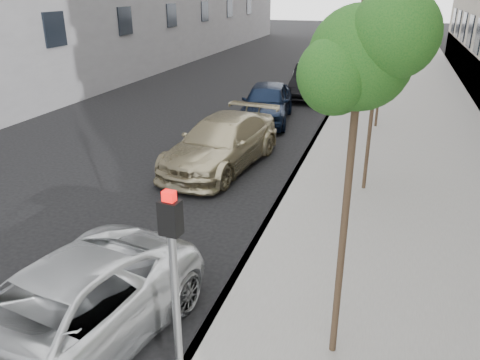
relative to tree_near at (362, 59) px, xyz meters
The scene contains 11 objects.
sidewalk 22.95m from the tree_near, 87.27° to the left, with size 6.40×72.00×0.14m, color gray.
curb 23.01m from the tree_near, 95.21° to the left, with size 0.15×72.00×0.14m, color #9E9B93.
tree_near is the anchor object (origin of this frame).
tree_mid 6.57m from the tree_near, 90.00° to the left, with size 1.77×1.57×4.26m.
tree_far 13.00m from the tree_near, 90.00° to the left, with size 1.52×1.32×4.84m.
signal_pole 3.39m from the tree_near, 141.16° to the right, with size 0.26×0.20×3.00m.
minivan 5.59m from the tree_near, 161.50° to the right, with size 2.37×5.14×1.43m, color silver.
suv 9.26m from the tree_near, 121.43° to the left, with size 2.16×5.30×1.54m, color tan.
sedan_blue 14.09m from the tree_near, 109.14° to the left, with size 1.90×4.72×1.61m, color black.
sedan_black 18.96m from the tree_near, 100.82° to the left, with size 1.71×4.91×1.62m, color black.
sedan_rear 24.13m from the tree_near, 100.39° to the left, with size 1.70×4.19×1.22m, color #A4A6AB.
Camera 1 is at (3.57, -4.24, 5.22)m, focal length 35.00 mm.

